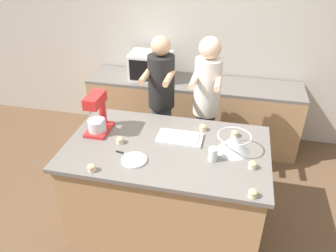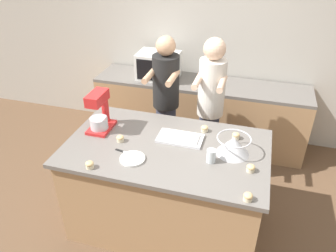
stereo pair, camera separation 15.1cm
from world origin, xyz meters
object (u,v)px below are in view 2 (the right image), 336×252
(small_plate, at_px, (132,159))
(cupcake_1, at_px, (120,138))
(person_left, at_px, (166,105))
(cupcake_3, at_px, (236,136))
(baking_tray, at_px, (180,138))
(knife, at_px, (125,152))
(person_right, at_px, (210,109))
(cupcake_4, at_px, (205,129))
(drinking_glass, at_px, (211,156))
(cupcake_2, at_px, (248,197))
(cupcake_5, at_px, (90,165))
(microwave_oven, at_px, (158,66))
(cupcake_0, at_px, (251,168))
(stand_mixer, at_px, (100,113))
(mixing_bowl, at_px, (233,145))

(small_plate, xyz_separation_m, cupcake_1, (-0.21, 0.23, 0.02))
(person_left, height_order, cupcake_3, person_left)
(baking_tray, relative_size, knife, 1.90)
(person_left, bearing_deg, cupcake_3, -32.75)
(person_right, distance_m, cupcake_4, 0.50)
(baking_tray, height_order, drinking_glass, drinking_glass)
(cupcake_2, distance_m, cupcake_5, 1.27)
(drinking_glass, distance_m, cupcake_1, 0.85)
(cupcake_1, distance_m, cupcake_4, 0.80)
(knife, bearing_deg, microwave_oven, 98.25)
(small_plate, bearing_deg, baking_tray, 52.74)
(microwave_oven, xyz_separation_m, knife, (0.26, -1.78, -0.11))
(knife, bearing_deg, cupcake_5, -124.81)
(cupcake_3, bearing_deg, knife, -151.45)
(microwave_oven, height_order, cupcake_0, microwave_oven)
(cupcake_1, xyz_separation_m, cupcake_3, (1.01, 0.34, 0.00))
(microwave_oven, xyz_separation_m, cupcake_0, (1.33, -1.73, -0.08))
(person_right, height_order, stand_mixer, person_right)
(cupcake_2, bearing_deg, stand_mixer, 157.78)
(microwave_oven, relative_size, cupcake_2, 7.81)
(mixing_bowl, relative_size, microwave_oven, 0.55)
(person_left, distance_m, cupcake_4, 0.73)
(stand_mixer, distance_m, cupcake_2, 1.57)
(cupcake_1, height_order, cupcake_4, same)
(drinking_glass, distance_m, cupcake_3, 0.44)
(person_left, bearing_deg, baking_tray, -63.64)
(mixing_bowl, bearing_deg, microwave_oven, 127.25)
(person_right, distance_m, cupcake_3, 0.64)
(cupcake_0, distance_m, cupcake_5, 1.30)
(knife, bearing_deg, cupcake_2, -15.09)
(person_right, xyz_separation_m, knife, (-0.57, -1.03, 0.02))
(cupcake_5, bearing_deg, mixing_bowl, 25.73)
(person_right, distance_m, knife, 1.18)
(cupcake_1, xyz_separation_m, cupcake_5, (-0.09, -0.43, 0.00))
(person_left, xyz_separation_m, baking_tray, (0.35, -0.70, 0.06))
(knife, bearing_deg, cupcake_3, 28.55)
(cupcake_0, bearing_deg, knife, -177.46)
(knife, height_order, cupcake_1, cupcake_1)
(microwave_oven, xyz_separation_m, cupcake_2, (1.33, -2.07, -0.08))
(cupcake_4, bearing_deg, person_left, 137.09)
(person_right, xyz_separation_m, cupcake_5, (-0.76, -1.31, 0.05))
(person_left, bearing_deg, small_plate, -88.19)
(cupcake_0, relative_size, cupcake_3, 1.00)
(cupcake_4, bearing_deg, cupcake_2, -60.13)
(microwave_oven, distance_m, cupcake_0, 2.18)
(person_right, relative_size, cupcake_5, 24.98)
(microwave_oven, distance_m, knife, 1.80)
(person_left, relative_size, cupcake_5, 24.63)
(mixing_bowl, height_order, cupcake_3, mixing_bowl)
(cupcake_3, bearing_deg, cupcake_2, -77.71)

